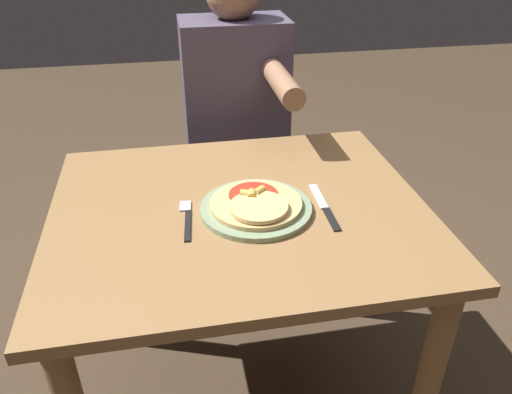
% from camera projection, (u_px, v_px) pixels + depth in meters
% --- Properties ---
extents(dining_table, '(0.94, 0.79, 0.74)m').
position_uv_depth(dining_table, '(240.00, 248.00, 1.33)').
color(dining_table, olive).
rests_on(dining_table, ground_plane).
extents(plate, '(0.28, 0.28, 0.01)m').
position_uv_depth(plate, '(256.00, 208.00, 1.24)').
color(plate, gray).
rests_on(plate, dining_table).
extents(pizza, '(0.23, 0.23, 0.04)m').
position_uv_depth(pizza, '(256.00, 204.00, 1.22)').
color(pizza, tan).
rests_on(pizza, plate).
extents(fork, '(0.03, 0.18, 0.00)m').
position_uv_depth(fork, '(187.00, 217.00, 1.21)').
color(fork, black).
rests_on(fork, dining_table).
extents(knife, '(0.02, 0.22, 0.00)m').
position_uv_depth(knife, '(325.00, 207.00, 1.25)').
color(knife, black).
rests_on(knife, dining_table).
extents(person_diner, '(0.37, 0.52, 1.23)m').
position_uv_depth(person_diner, '(237.00, 116.00, 1.83)').
color(person_diner, '#2D2D38').
rests_on(person_diner, ground_plane).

